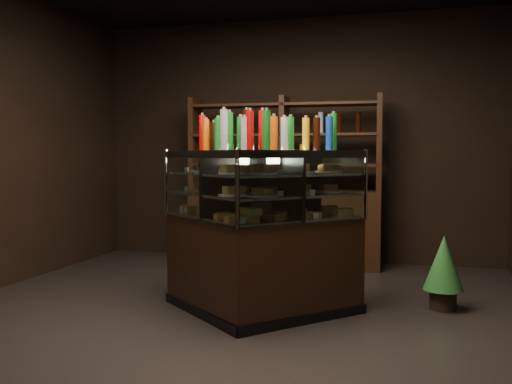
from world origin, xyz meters
The scene contains 7 objects.
ground centered at (0.00, 0.00, 0.00)m, with size 5.00×5.00×0.00m, color black.
room_shell centered at (0.00, 0.00, 1.94)m, with size 5.02×5.02×3.01m.
display_case centered at (0.19, -0.05, 0.46)m, with size 1.77×1.34×1.36m.
food_display centered at (0.19, -0.05, 1.05)m, with size 1.40×0.95×0.42m.
bottles_top centered at (0.19, -0.05, 1.49)m, with size 1.23×0.80×0.30m.
potted_conifer centered at (1.69, 0.50, 0.41)m, with size 0.34×0.34×0.72m.
back_shelving centered at (-0.05, 2.05, 0.61)m, with size 2.27×0.51×2.00m.
Camera 1 is at (1.41, -4.53, 1.31)m, focal length 40.00 mm.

